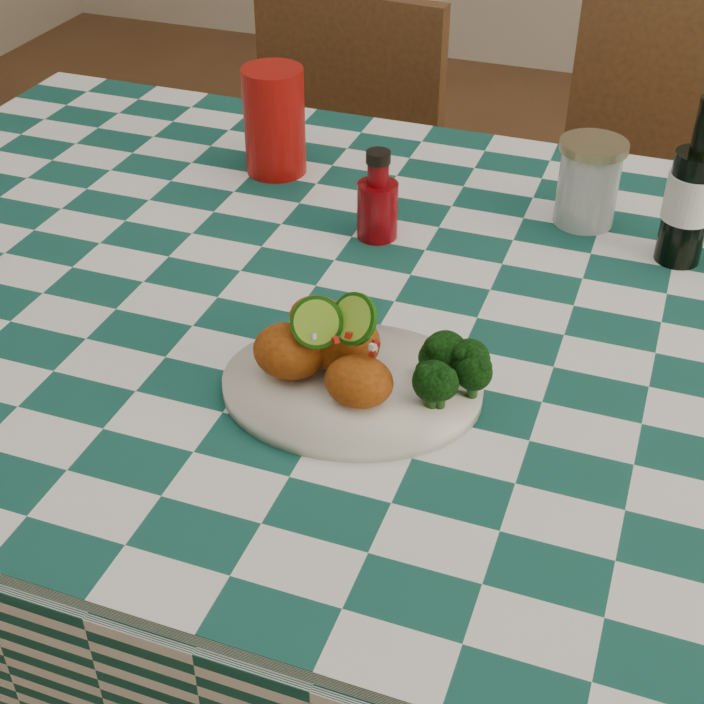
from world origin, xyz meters
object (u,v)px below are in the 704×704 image
at_px(dining_table, 388,529).
at_px(ketchup_bottle, 378,195).
at_px(mason_jar, 588,183).
at_px(wooden_chair_right, 649,279).
at_px(plate, 352,387).
at_px(fried_chicken_pile, 342,342).
at_px(wooden_chair_left, 312,236).
at_px(red_tumbler, 274,121).
at_px(beer_bottle, 693,182).

bearing_deg(dining_table, ketchup_bottle, 116.42).
bearing_deg(mason_jar, wooden_chair_right, 76.39).
distance_m(dining_table, plate, 0.44).
bearing_deg(plate, fried_chicken_pile, 180.00).
relative_size(ketchup_bottle, wooden_chair_left, 0.14).
relative_size(fried_chicken_pile, wooden_chair_right, 0.16).
bearing_deg(wooden_chair_right, ketchup_bottle, -121.25).
bearing_deg(red_tumbler, dining_table, -45.31).
xyz_separation_m(red_tumbler, beer_bottle, (0.59, -0.06, 0.03)).
bearing_deg(beer_bottle, ketchup_bottle, -168.93).
relative_size(plate, beer_bottle, 1.26).
distance_m(plate, wooden_chair_right, 0.96).
height_order(plate, beer_bottle, beer_bottle).
distance_m(dining_table, red_tumbler, 0.61).
height_order(mason_jar, wooden_chair_left, mason_jar).
bearing_deg(fried_chicken_pile, mason_jar, 68.88).
xyz_separation_m(plate, beer_bottle, (0.30, 0.40, 0.10)).
bearing_deg(plate, red_tumbler, 121.92).
bearing_deg(red_tumbler, plate, -58.08).
bearing_deg(red_tumbler, fried_chicken_pile, -59.10).
height_order(dining_table, wooden_chair_left, wooden_chair_left).
xyz_separation_m(fried_chicken_pile, red_tumbler, (-0.28, 0.47, 0.01)).
distance_m(mason_jar, wooden_chair_left, 0.80).
distance_m(fried_chicken_pile, wooden_chair_left, 1.03).
bearing_deg(red_tumbler, ketchup_bottle, -33.51).
bearing_deg(beer_bottle, plate, -126.36).
relative_size(beer_bottle, wooden_chair_left, 0.25).
xyz_separation_m(red_tumbler, ketchup_bottle, (0.21, -0.14, -0.02)).
distance_m(dining_table, mason_jar, 0.56).
relative_size(dining_table, beer_bottle, 7.63).
xyz_separation_m(mason_jar, beer_bottle, (0.13, -0.06, 0.05)).
bearing_deg(beer_bottle, fried_chicken_pile, -127.39).
xyz_separation_m(plate, mason_jar, (0.17, 0.46, 0.05)).
bearing_deg(dining_table, mason_jar, 56.99).
relative_size(dining_table, mason_jar, 14.15).
relative_size(plate, wooden_chair_right, 0.29).
relative_size(plate, fried_chicken_pile, 1.86).
height_order(plate, red_tumbler, red_tumbler).
bearing_deg(wooden_chair_right, fried_chicken_pile, -106.00).
bearing_deg(dining_table, fried_chicken_pile, -89.52).
bearing_deg(dining_table, plate, -86.02).
relative_size(plate, mason_jar, 2.34).
relative_size(dining_table, wooden_chair_left, 1.88).
bearing_deg(wooden_chair_right, plate, -105.32).
xyz_separation_m(beer_bottle, wooden_chair_right, (-0.03, 0.47, -0.42)).
xyz_separation_m(dining_table, wooden_chair_left, (-0.39, 0.68, 0.05)).
xyz_separation_m(fried_chicken_pile, ketchup_bottle, (-0.07, 0.33, -0.00)).
distance_m(ketchup_bottle, wooden_chair_right, 0.74).
height_order(ketchup_bottle, wooden_chair_left, ketchup_bottle).
height_order(plate, fried_chicken_pile, fried_chicken_pile).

